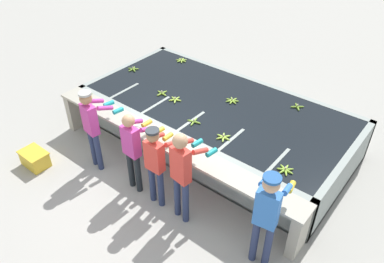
# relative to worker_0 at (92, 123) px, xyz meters

# --- Properties ---
(ground_plane) EXTENTS (80.00, 80.00, 0.00)m
(ground_plane) POSITION_rel_worker_0_xyz_m (1.24, 0.36, -1.01)
(ground_plane) COLOR #A3A099
(ground_plane) RESTS_ON ground
(wash_tank) EXTENTS (5.49, 2.72, 0.88)m
(wash_tank) POSITION_rel_worker_0_xyz_m (1.24, 2.15, -0.58)
(wash_tank) COLOR gray
(wash_tank) RESTS_ON ground
(work_ledge) EXTENTS (5.49, 0.45, 0.88)m
(work_ledge) POSITION_rel_worker_0_xyz_m (1.24, 0.58, -0.36)
(work_ledge) COLOR #A8A393
(work_ledge) RESTS_ON ground
(worker_0) EXTENTS (0.48, 0.74, 1.66)m
(worker_0) POSITION_rel_worker_0_xyz_m (0.00, 0.00, 0.00)
(worker_0) COLOR navy
(worker_0) RESTS_ON ground
(worker_1) EXTENTS (0.44, 0.72, 1.59)m
(worker_1) POSITION_rel_worker_0_xyz_m (1.00, 0.05, -0.06)
(worker_1) COLOR #1E2328
(worker_1) RESTS_ON ground
(worker_2) EXTENTS (0.40, 0.71, 1.56)m
(worker_2) POSITION_rel_worker_0_xyz_m (1.55, 0.04, -0.07)
(worker_2) COLOR navy
(worker_2) RESTS_ON ground
(worker_3) EXTENTS (0.47, 0.74, 1.73)m
(worker_3) POSITION_rel_worker_0_xyz_m (2.11, 0.04, 0.03)
(worker_3) COLOR navy
(worker_3) RESTS_ON ground
(worker_4) EXTENTS (0.48, 0.75, 1.72)m
(worker_4) POSITION_rel_worker_0_xyz_m (3.55, 0.10, 0.04)
(worker_4) COLOR navy
(worker_4) RESTS_ON ground
(banana_bunch_floating_0) EXTENTS (0.28, 0.28, 0.08)m
(banana_bunch_floating_0) POSITION_rel_worker_0_xyz_m (1.31, 1.32, -0.12)
(banana_bunch_floating_0) COLOR #75A333
(banana_bunch_floating_0) RESTS_ON wash_tank
(banana_bunch_floating_1) EXTENTS (0.28, 0.28, 0.08)m
(banana_bunch_floating_1) POSITION_rel_worker_0_xyz_m (0.12, 1.72, -0.12)
(banana_bunch_floating_1) COLOR #8CB738
(banana_bunch_floating_1) RESTS_ON wash_tank
(banana_bunch_floating_2) EXTENTS (0.28, 0.28, 0.08)m
(banana_bunch_floating_2) POSITION_rel_worker_0_xyz_m (1.44, 2.40, -0.12)
(banana_bunch_floating_2) COLOR #8CB738
(banana_bunch_floating_2) RESTS_ON wash_tank
(banana_bunch_floating_3) EXTENTS (0.28, 0.26, 0.08)m
(banana_bunch_floating_3) POSITION_rel_worker_0_xyz_m (2.02, 1.27, -0.12)
(banana_bunch_floating_3) COLOR #9EC642
(banana_bunch_floating_3) RESTS_ON wash_tank
(banana_bunch_floating_4) EXTENTS (0.28, 0.28, 0.08)m
(banana_bunch_floating_4) POSITION_rel_worker_0_xyz_m (-0.58, 3.19, -0.12)
(banana_bunch_floating_4) COLOR #9EC642
(banana_bunch_floating_4) RESTS_ON wash_tank
(banana_bunch_floating_5) EXTENTS (0.28, 0.26, 0.08)m
(banana_bunch_floating_5) POSITION_rel_worker_0_xyz_m (0.51, 1.70, -0.12)
(banana_bunch_floating_5) COLOR #9EC642
(banana_bunch_floating_5) RESTS_ON wash_tank
(banana_bunch_floating_6) EXTENTS (0.28, 0.27, 0.08)m
(banana_bunch_floating_6) POSITION_rel_worker_0_xyz_m (-1.16, 2.12, -0.12)
(banana_bunch_floating_6) COLOR #75A333
(banana_bunch_floating_6) RESTS_ON wash_tank
(banana_bunch_floating_7) EXTENTS (0.28, 0.28, 0.08)m
(banana_bunch_floating_7) POSITION_rel_worker_0_xyz_m (3.28, 1.19, -0.12)
(banana_bunch_floating_7) COLOR #8CB738
(banana_bunch_floating_7) RESTS_ON wash_tank
(banana_bunch_floating_8) EXTENTS (0.24, 0.24, 0.08)m
(banana_bunch_floating_8) POSITION_rel_worker_0_xyz_m (2.58, 3.02, -0.12)
(banana_bunch_floating_8) COLOR #7FAD33
(banana_bunch_floating_8) RESTS_ON wash_tank
(banana_bunch_ledge_0) EXTENTS (0.28, 0.28, 0.08)m
(banana_bunch_ledge_0) POSITION_rel_worker_0_xyz_m (-1.08, 0.68, -0.11)
(banana_bunch_ledge_0) COLOR #7FAD33
(banana_bunch_ledge_0) RESTS_ON work_ledge
(knife_0) EXTENTS (0.32, 0.19, 0.02)m
(knife_0) POSITION_rel_worker_0_xyz_m (0.43, 0.49, -0.12)
(knife_0) COLOR silver
(knife_0) RESTS_ON work_ledge
(crate) EXTENTS (0.55, 0.39, 0.32)m
(crate) POSITION_rel_worker_0_xyz_m (-0.97, -0.79, -0.85)
(crate) COLOR gold
(crate) RESTS_ON ground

